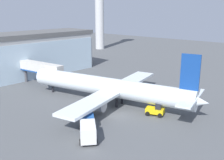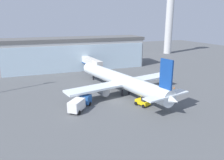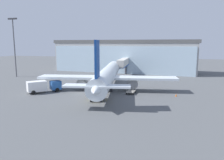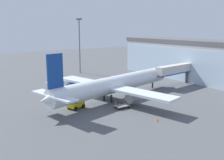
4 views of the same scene
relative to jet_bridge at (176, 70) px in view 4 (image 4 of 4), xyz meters
The scene contains 10 objects.
ground 27.46m from the jet_bridge, 95.62° to the right, with size 240.00×240.00×0.00m, color #545659.
terminal_building 12.58m from the jet_bridge, 102.31° to the left, with size 55.14×15.52×12.13m.
jet_bridge is the anchor object (origin of this frame).
apron_light_mast 36.04m from the jet_bridge, 162.43° to the right, with size 3.20×0.40×18.80m.
airplane 22.22m from the jet_bridge, 86.91° to the right, with size 31.87×38.65×11.42m.
catering_truck 31.34m from the jet_bridge, 112.36° to the right, with size 6.57×6.86×2.65m.
baggage_cart 26.15m from the jet_bridge, 73.51° to the right, with size 1.72×2.87×1.50m.
pushback_tug 32.54m from the jet_bridge, 86.55° to the right, with size 2.98×3.60×2.30m.
safety_cone_nose 31.80m from the jet_bridge, 86.80° to the right, with size 0.36×0.36×0.55m, color orange.
safety_cone_wingtip 30.13m from the jet_bridge, 55.81° to the right, with size 0.36×0.36×0.55m, color orange.
Camera 4 is at (48.92, -29.45, 15.97)m, focal length 42.00 mm.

